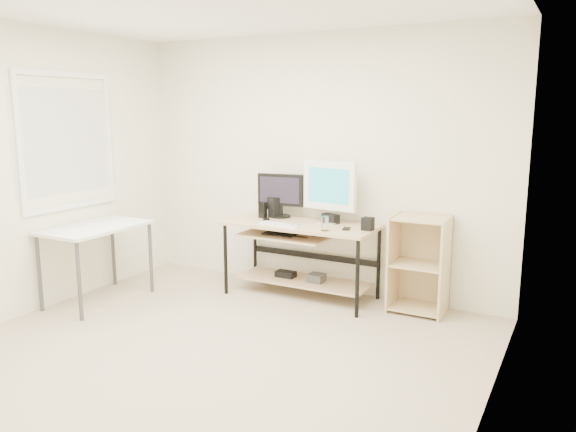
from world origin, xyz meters
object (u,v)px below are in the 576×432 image
(desk, at_px, (299,244))
(shelf_unit, at_px, (420,263))
(white_imac, at_px, (330,187))
(audio_controller, at_px, (263,210))
(side_table, at_px, (96,234))
(black_monitor, at_px, (281,193))

(desk, xyz_separation_m, shelf_unit, (1.18, 0.16, -0.09))
(white_imac, xyz_separation_m, audio_controller, (-0.71, -0.09, -0.27))
(side_table, bearing_deg, audio_controller, 42.80)
(side_table, distance_m, white_imac, 2.30)
(shelf_unit, distance_m, audio_controller, 1.67)
(side_table, distance_m, shelf_unit, 3.09)
(shelf_unit, xyz_separation_m, black_monitor, (-1.48, 0.02, 0.56))
(black_monitor, xyz_separation_m, audio_controller, (-0.15, -0.12, -0.18))
(desk, relative_size, white_imac, 2.45)
(audio_controller, bearing_deg, black_monitor, 57.19)
(black_monitor, bearing_deg, desk, -38.09)
(desk, height_order, shelf_unit, shelf_unit)
(shelf_unit, distance_m, white_imac, 1.12)
(desk, xyz_separation_m, side_table, (-1.65, -1.06, 0.13))
(side_table, height_order, black_monitor, black_monitor)
(side_table, relative_size, shelf_unit, 1.11)
(side_table, distance_m, black_monitor, 1.86)
(side_table, bearing_deg, white_imac, 32.26)
(desk, height_order, side_table, same)
(white_imac, height_order, audio_controller, white_imac)
(desk, distance_m, audio_controller, 0.54)
(desk, bearing_deg, shelf_unit, 7.77)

